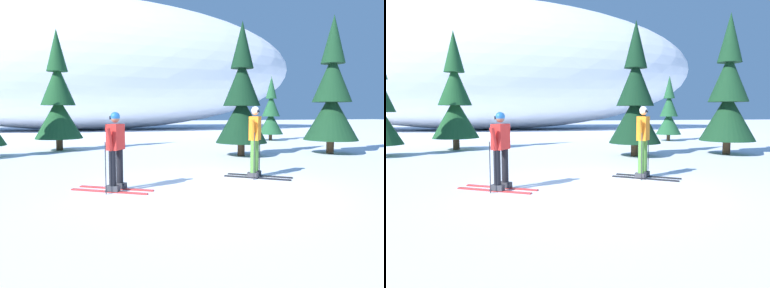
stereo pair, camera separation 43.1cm
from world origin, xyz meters
TOP-DOWN VIEW (x-y plane):
  - ground_plane at (0.00, 0.00)m, footprint 120.00×120.00m
  - skier_red_jacket at (-2.03, 0.48)m, footprint 1.75×1.30m
  - skier_orange_jacket at (1.59, 1.15)m, footprint 1.64×1.40m
  - pine_tree_center_left at (-3.82, 9.55)m, footprint 2.04×2.04m
  - pine_tree_center at (3.11, 5.48)m, footprint 1.98×1.98m
  - pine_tree_center_right at (6.94, 5.19)m, footprint 2.15×2.15m
  - pine_tree_far_right at (7.89, 11.99)m, footprint 1.47×1.47m
  - snow_ridge_background at (-2.61, 28.04)m, footprint 41.17×14.61m

SIDE VIEW (x-z plane):
  - ground_plane at x=0.00m, z-range 0.00..0.00m
  - skier_red_jacket at x=-2.03m, z-range 0.03..1.75m
  - skier_orange_jacket at x=1.59m, z-range 0.06..1.91m
  - pine_tree_far_right at x=7.89m, z-range -0.31..3.49m
  - pine_tree_center at x=3.11m, z-range -0.42..4.72m
  - pine_tree_center_left at x=-3.82m, z-range -0.43..4.86m
  - pine_tree_center_right at x=6.94m, z-range -0.46..5.12m
  - snow_ridge_background at x=-2.61m, z-range 0.00..12.11m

